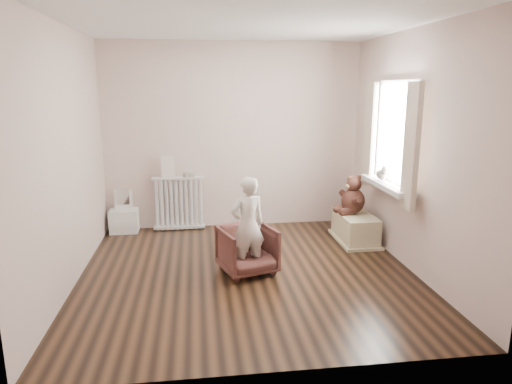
{
  "coord_description": "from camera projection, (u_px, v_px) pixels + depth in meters",
  "views": [
    {
      "loc": [
        -0.52,
        -4.64,
        1.99
      ],
      "look_at": [
        0.15,
        0.45,
        0.8
      ],
      "focal_mm": 32.0,
      "sensor_mm": 36.0,
      "label": 1
    }
  ],
  "objects": [
    {
      "name": "toy_vanity",
      "position": [
        124.0,
        213.0,
        6.33
      ],
      "size": [
        0.38,
        0.27,
        0.59
      ],
      "primitive_type": "cube",
      "color": "silver",
      "rests_on": "floor"
    },
    {
      "name": "floor",
      "position": [
        248.0,
        273.0,
        4.99
      ],
      "size": [
        3.6,
        3.6,
        0.01
      ],
      "primitive_type": "cube",
      "color": "black",
      "rests_on": "ground"
    },
    {
      "name": "radiator",
      "position": [
        179.0,
        203.0,
        6.43
      ],
      "size": [
        0.72,
        0.14,
        0.76
      ],
      "primitive_type": "cube",
      "color": "silver",
      "rests_on": "floor"
    },
    {
      "name": "armchair",
      "position": [
        247.0,
        250.0,
        4.95
      ],
      "size": [
        0.7,
        0.71,
        0.52
      ],
      "primitive_type": "imported",
      "rotation": [
        0.0,
        0.0,
        0.3
      ],
      "color": "#512923",
      "rests_on": "floor"
    },
    {
      "name": "window",
      "position": [
        398.0,
        135.0,
        5.18
      ],
      "size": [
        0.03,
        0.9,
        1.1
      ],
      "primitive_type": "cube",
      "color": "white",
      "rests_on": "right_wall"
    },
    {
      "name": "right_wall",
      "position": [
        412.0,
        152.0,
        4.93
      ],
      "size": [
        0.02,
        3.6,
        2.6
      ],
      "primitive_type": "cube",
      "color": "beige",
      "rests_on": "ground"
    },
    {
      "name": "front_wall",
      "position": [
        278.0,
        195.0,
        2.96
      ],
      "size": [
        3.6,
        0.02,
        2.6
      ],
      "primitive_type": "cube",
      "color": "beige",
      "rests_on": "ground"
    },
    {
      "name": "plush_cat",
      "position": [
        383.0,
        172.0,
        5.39
      ],
      "size": [
        0.21,
        0.26,
        0.19
      ],
      "primitive_type": null,
      "rotation": [
        0.0,
        0.0,
        0.36
      ],
      "color": "slate",
      "rests_on": "window_sill"
    },
    {
      "name": "back_wall",
      "position": [
        233.0,
        137.0,
        6.44
      ],
      "size": [
        3.6,
        0.02,
        2.6
      ],
      "primitive_type": "cube",
      "color": "beige",
      "rests_on": "ground"
    },
    {
      "name": "ceiling",
      "position": [
        247.0,
        22.0,
        4.41
      ],
      "size": [
        3.6,
        3.6,
        0.01
      ],
      "primitive_type": "cube",
      "color": "white",
      "rests_on": "ground"
    },
    {
      "name": "toy_bench",
      "position": [
        355.0,
        226.0,
        5.98
      ],
      "size": [
        0.41,
        0.78,
        0.37
      ],
      "primitive_type": "cube",
      "color": "beige",
      "rests_on": "floor"
    },
    {
      "name": "left_wall",
      "position": [
        65.0,
        159.0,
        4.47
      ],
      "size": [
        0.02,
        3.6,
        2.6
      ],
      "primitive_type": "cube",
      "color": "beige",
      "rests_on": "ground"
    },
    {
      "name": "teddy_bear",
      "position": [
        354.0,
        190.0,
        5.94
      ],
      "size": [
        0.46,
        0.39,
        0.49
      ],
      "primitive_type": null,
      "rotation": [
        0.0,
        0.0,
        0.22
      ],
      "color": "#321712",
      "rests_on": "toy_bench"
    },
    {
      "name": "window_sill",
      "position": [
        387.0,
        185.0,
        5.3
      ],
      "size": [
        0.22,
        1.1,
        0.06
      ],
      "primitive_type": "cube",
      "color": "silver",
      "rests_on": "right_wall"
    },
    {
      "name": "curtain_left",
      "position": [
        411.0,
        147.0,
        4.63
      ],
      "size": [
        0.06,
        0.26,
        1.3
      ],
      "primitive_type": "cube",
      "color": "beige",
      "rests_on": "right_wall"
    },
    {
      "name": "paper_doll",
      "position": [
        168.0,
        167.0,
        6.3
      ],
      "size": [
        0.18,
        0.02,
        0.3
      ],
      "primitive_type": "cube",
      "color": "beige",
      "rests_on": "radiator"
    },
    {
      "name": "tin_b",
      "position": [
        192.0,
        175.0,
        6.37
      ],
      "size": [
        0.09,
        0.09,
        0.05
      ],
      "primitive_type": "cylinder",
      "color": "#A59E8C",
      "rests_on": "radiator"
    },
    {
      "name": "curtain_right",
      "position": [
        370.0,
        135.0,
        5.73
      ],
      "size": [
        0.06,
        0.26,
        1.3
      ],
      "primitive_type": "cube",
      "color": "beige",
      "rests_on": "right_wall"
    },
    {
      "name": "tin_a",
      "position": [
        186.0,
        175.0,
        6.35
      ],
      "size": [
        0.1,
        0.1,
        0.06
      ],
      "primitive_type": "cylinder",
      "color": "#A59E8C",
      "rests_on": "radiator"
    },
    {
      "name": "child",
      "position": [
        248.0,
        226.0,
        4.84
      ],
      "size": [
        0.45,
        0.36,
        1.06
      ],
      "primitive_type": "imported",
      "rotation": [
        0.0,
        0.0,
        3.45
      ],
      "color": "silver",
      "rests_on": "armchair"
    }
  ]
}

